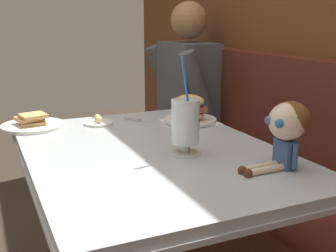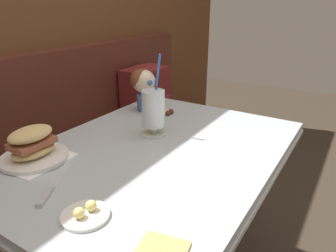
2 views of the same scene
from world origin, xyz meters
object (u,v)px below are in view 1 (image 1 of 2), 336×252
Objects in this scene: milkshake_glass at (185,124)px; butter_saucer at (99,122)px; sandwich_plate at (191,111)px; diner_patron at (182,92)px; butter_knife at (139,121)px; toast_plate at (33,124)px; seated_doll at (287,125)px.

milkshake_glass reaches higher than butter_saucer.
sandwich_plate is (-0.38, 0.22, -0.06)m from milkshake_glass.
diner_patron is (-0.66, 0.29, -0.04)m from sandwich_plate.
butter_saucer reaches higher than butter_knife.
milkshake_glass is 1.17m from diner_patron.
milkshake_glass is at bearing 35.47° from toast_plate.
milkshake_glass is at bearing -25.65° from diner_patron.
seated_doll is 0.27× the size of diner_patron.
milkshake_glass is 0.54m from butter_saucer.
seated_doll is (0.23, 0.21, 0.03)m from milkshake_glass.
sandwich_plate is 1.04× the size of butter_knife.
sandwich_plate is at bearing -23.34° from diner_patron.
butter_knife is at bearing -116.07° from sandwich_plate.
butter_saucer is 0.57× the size of butter_knife.
toast_plate is at bearing -106.29° from sandwich_plate.
sandwich_plate is 1.00× the size of seated_doll.
diner_patron reaches higher than seated_doll.
toast_plate is 1.01m from seated_doll.
milkshake_glass is 0.31m from seated_doll.
diner_patron reaches higher than milkshake_glass.
butter_knife is (-0.10, -0.20, -0.04)m from sandwich_plate.
seated_doll is (0.74, 0.36, 0.12)m from butter_saucer.
toast_plate reaches higher than butter_saucer.
toast_plate is 1.14× the size of sandwich_plate.
toast_plate is 0.70m from milkshake_glass.
toast_plate is 1.03m from diner_patron.
butter_knife is 0.26× the size of diner_patron.
butter_saucer is at bearing -154.08° from seated_doll.
milkshake_glass reaches higher than toast_plate.
sandwich_plate is at bearing 73.71° from toast_plate.
sandwich_plate is (0.18, 0.62, 0.03)m from toast_plate.
seated_doll is at bearing -12.88° from diner_patron.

